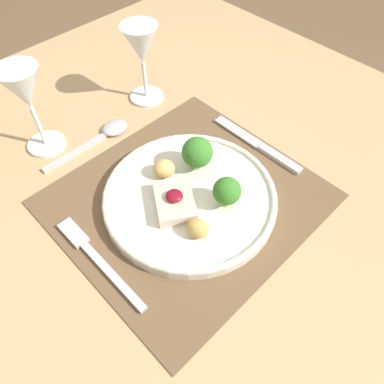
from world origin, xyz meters
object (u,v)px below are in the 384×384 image
object	(u,v)px
fork	(94,256)
knife	(262,147)
wine_glass_far	(25,93)
wine_glass_near	(141,49)
dinner_plate	(192,193)
spoon	(106,133)

from	to	relation	value
fork	knife	size ratio (longest dim) A/B	1.00
fork	wine_glass_far	distance (m)	0.30
wine_glass_near	dinner_plate	bearing A→B (deg)	-114.84
fork	wine_glass_far	xyz separation A→B (m)	(0.08, 0.27, 0.11)
dinner_plate	spoon	size ratio (longest dim) A/B	1.55
fork	spoon	xyz separation A→B (m)	(0.17, 0.21, 0.00)
knife	wine_glass_near	distance (m)	0.30
dinner_plate	wine_glass_near	bearing A→B (deg)	65.16
knife	spoon	bearing A→B (deg)	128.58
wine_glass_far	wine_glass_near	bearing A→B (deg)	-5.39
wine_glass_near	knife	bearing A→B (deg)	-78.84
fork	wine_glass_near	size ratio (longest dim) A/B	1.26
knife	wine_glass_near	world-z (taller)	wine_glass_near
spoon	fork	bearing A→B (deg)	-133.13
dinner_plate	wine_glass_far	bearing A→B (deg)	110.38
fork	knife	xyz separation A→B (m)	(0.36, -0.03, 0.00)
fork	wine_glass_near	bearing A→B (deg)	40.53
knife	fork	bearing A→B (deg)	175.70
dinner_plate	fork	bearing A→B (deg)	172.66
dinner_plate	spoon	distance (m)	0.23
fork	spoon	world-z (taller)	spoon
spoon	wine_glass_near	bearing A→B (deg)	12.14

